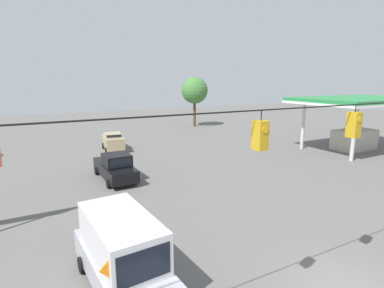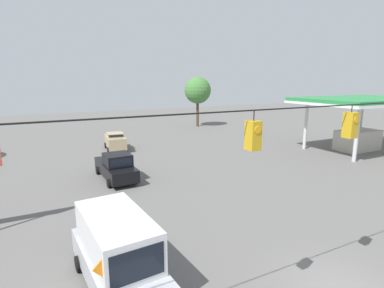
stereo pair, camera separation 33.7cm
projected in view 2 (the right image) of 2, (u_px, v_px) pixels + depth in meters
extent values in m
cylinder|color=black|center=(352.00, 105.00, 9.72)|extent=(23.21, 0.04, 0.04)
cube|color=gold|center=(350.00, 125.00, 9.86)|extent=(0.32, 0.36, 0.85)
cylinder|color=black|center=(352.00, 109.00, 9.75)|extent=(0.03, 0.03, 0.24)
cylinder|color=orange|center=(356.00, 120.00, 9.65)|extent=(0.20, 0.02, 0.20)
cube|color=gold|center=(253.00, 135.00, 8.09)|extent=(0.32, 0.36, 0.80)
cylinder|color=black|center=(254.00, 115.00, 7.98)|extent=(0.03, 0.03, 0.28)
cylinder|color=orange|center=(258.00, 130.00, 7.89)|extent=(0.20, 0.02, 0.20)
cube|color=tan|center=(115.00, 142.00, 32.81)|extent=(2.23, 4.35, 1.22)
cube|color=tan|center=(115.00, 135.00, 32.64)|extent=(1.87, 1.99, 0.36)
cube|color=black|center=(116.00, 136.00, 31.80)|extent=(1.48, 0.16, 0.25)
cylinder|color=black|center=(108.00, 150.00, 31.36)|extent=(0.28, 0.66, 0.64)
cylinder|color=black|center=(126.00, 149.00, 32.03)|extent=(0.28, 0.66, 0.64)
cylinder|color=black|center=(106.00, 145.00, 33.84)|extent=(0.28, 0.66, 0.64)
cylinder|color=black|center=(122.00, 144.00, 34.51)|extent=(0.28, 0.66, 0.64)
cube|color=#A8AAB2|center=(121.00, 271.00, 10.72)|extent=(2.67, 6.59, 1.00)
cube|color=silver|center=(117.00, 235.00, 10.72)|extent=(2.32, 4.27, 1.53)
cube|color=black|center=(138.00, 265.00, 8.99)|extent=(1.73, 0.16, 1.07)
cylinder|color=black|center=(79.00, 264.00, 12.01)|extent=(0.27, 0.66, 0.64)
cylinder|color=black|center=(130.00, 248.00, 13.12)|extent=(0.27, 0.66, 0.64)
cube|color=black|center=(116.00, 169.00, 23.26)|extent=(2.25, 5.65, 0.90)
cube|color=black|center=(117.00, 160.00, 22.51)|extent=(1.93, 2.08, 0.90)
cube|color=black|center=(121.00, 163.00, 21.64)|extent=(1.61, 0.09, 0.63)
cylinder|color=black|center=(109.00, 183.00, 21.33)|extent=(0.25, 0.65, 0.64)
cylinder|color=black|center=(136.00, 179.00, 22.30)|extent=(0.25, 0.65, 0.64)
cylinder|color=black|center=(98.00, 170.00, 24.41)|extent=(0.25, 0.65, 0.64)
cylinder|color=black|center=(122.00, 167.00, 25.38)|extent=(0.25, 0.65, 0.64)
cone|color=orange|center=(117.00, 244.00, 13.37)|extent=(0.41, 0.41, 0.71)
cone|color=orange|center=(105.00, 212.00, 16.61)|extent=(0.41, 0.41, 0.71)
cube|color=#288442|center=(362.00, 99.00, 31.83)|extent=(13.53, 8.61, 0.35)
cube|color=white|center=(362.00, 102.00, 31.89)|extent=(13.63, 8.71, 0.24)
cylinder|color=silver|center=(361.00, 120.00, 37.16)|extent=(0.36, 0.36, 5.37)
cylinder|color=silver|center=(306.00, 125.00, 32.96)|extent=(0.36, 0.36, 5.37)
cylinder|color=silver|center=(357.00, 134.00, 27.70)|extent=(0.36, 0.36, 5.37)
cube|color=#B2AD9E|center=(357.00, 140.00, 32.76)|extent=(4.74, 2.58, 2.20)
cube|color=orange|center=(115.00, 265.00, 8.81)|extent=(1.27, 0.04, 1.27)
cylinder|color=#4C3823|center=(198.00, 112.00, 49.49)|extent=(0.43, 0.43, 4.73)
sphere|color=#427A38|center=(198.00, 90.00, 48.75)|extent=(4.31, 4.31, 4.31)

